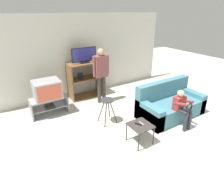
# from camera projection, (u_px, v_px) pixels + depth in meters

# --- Properties ---
(wall_back) EXTENTS (6.40, 0.06, 2.60)m
(wall_back) POSITION_uv_depth(u_px,v_px,m) (80.00, 56.00, 6.06)
(wall_back) COLOR silver
(wall_back) RESTS_ON ground_plane
(tv_stand) EXTENTS (0.97, 0.46, 0.48)m
(tv_stand) POSITION_uv_depth(u_px,v_px,m) (49.00, 106.00, 5.14)
(tv_stand) COLOR #939399
(tv_stand) RESTS_ON ground_plane
(television_main) EXTENTS (0.68, 0.59, 0.48)m
(television_main) POSITION_uv_depth(u_px,v_px,m) (47.00, 89.00, 4.96)
(television_main) COLOR #9E9EA3
(television_main) RESTS_ON tv_stand
(media_shelf) EXTENTS (1.05, 0.51, 1.15)m
(media_shelf) POSITION_uv_depth(u_px,v_px,m) (85.00, 80.00, 6.06)
(media_shelf) COLOR brown
(media_shelf) RESTS_ON ground_plane
(television_flat) EXTENTS (0.81, 0.20, 0.48)m
(television_flat) POSITION_uv_depth(u_px,v_px,m) (84.00, 56.00, 5.75)
(television_flat) COLOR black
(television_flat) RESTS_ON media_shelf
(folding_stool) EXTENTS (0.39, 0.38, 0.64)m
(folding_stool) POSITION_uv_depth(u_px,v_px,m) (107.00, 104.00, 4.63)
(folding_stool) COLOR black
(folding_stool) RESTS_ON ground_plane
(snack_table) EXTENTS (0.46, 0.46, 0.44)m
(snack_table) POSITION_uv_depth(u_px,v_px,m) (140.00, 127.00, 3.95)
(snack_table) COLOR #38332D
(snack_table) RESTS_ON ground_plane
(remote_control_black) EXTENTS (0.10, 0.14, 0.02)m
(remote_control_black) POSITION_uv_depth(u_px,v_px,m) (138.00, 124.00, 3.94)
(remote_control_black) COLOR black
(remote_control_black) RESTS_ON snack_table
(remote_control_white) EXTENTS (0.04, 0.15, 0.02)m
(remote_control_white) POSITION_uv_depth(u_px,v_px,m) (141.00, 123.00, 3.96)
(remote_control_white) COLOR gray
(remote_control_white) RESTS_ON snack_table
(couch) EXTENTS (1.81, 0.88, 0.90)m
(couch) POSITION_uv_depth(u_px,v_px,m) (170.00, 105.00, 5.07)
(couch) COLOR teal
(couch) RESTS_ON ground_plane
(person_standing_adult) EXTENTS (0.53, 0.20, 1.67)m
(person_standing_adult) POSITION_uv_depth(u_px,v_px,m) (101.00, 71.00, 5.51)
(person_standing_adult) COLOR #3D3833
(person_standing_adult) RESTS_ON ground_plane
(person_seated_child) EXTENTS (0.33, 0.43, 0.93)m
(person_seated_child) POSITION_uv_depth(u_px,v_px,m) (182.00, 106.00, 4.46)
(person_seated_child) COLOR #2D2D38
(person_seated_child) RESTS_ON ground_plane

